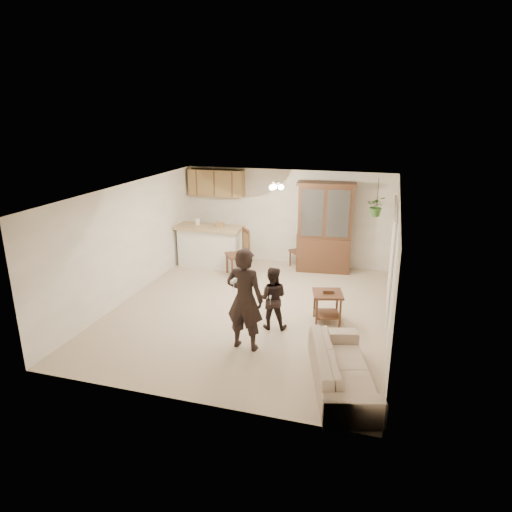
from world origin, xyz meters
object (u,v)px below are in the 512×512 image
(adult, at_px, (245,300))
(child, at_px, (272,295))
(sofa, at_px, (343,364))
(chair_hutch_left, at_px, (238,262))
(chair_hutch_right, at_px, (300,257))
(side_table, at_px, (327,307))
(china_hutch, at_px, (325,228))
(chair_bar, at_px, (190,254))

(adult, distance_m, child, 0.93)
(sofa, distance_m, child, 2.18)
(sofa, distance_m, chair_hutch_left, 5.14)
(sofa, xyz_separation_m, chair_hutch_right, (-1.67, 5.12, -0.09))
(side_table, bearing_deg, child, -150.83)
(adult, bearing_deg, side_table, -125.15)
(child, distance_m, chair_hutch_right, 3.59)
(sofa, xyz_separation_m, china_hutch, (-1.05, 5.08, 0.76))
(sofa, height_order, china_hutch, china_hutch)
(adult, xyz_separation_m, china_hutch, (0.70, 4.39, 0.22))
(china_hutch, height_order, chair_hutch_right, china_hutch)
(china_hutch, relative_size, side_table, 3.34)
(china_hutch, xyz_separation_m, chair_hutch_left, (-2.00, -0.95, -0.79))
(china_hutch, bearing_deg, chair_hutch_right, 169.88)
(china_hutch, bearing_deg, side_table, -86.80)
(sofa, height_order, chair_bar, chair_bar)
(adult, height_order, chair_bar, adult)
(sofa, xyz_separation_m, adult, (-1.75, 0.68, 0.53))
(sofa, height_order, child, child)
(chair_hutch_left, xyz_separation_m, chair_hutch_right, (1.38, 0.98, -0.05))
(sofa, distance_m, chair_hutch_right, 5.38)
(sofa, bearing_deg, chair_bar, 29.35)
(chair_hutch_right, bearing_deg, sofa, 68.04)
(child, relative_size, chair_hutch_right, 1.35)
(chair_hutch_right, bearing_deg, side_table, 70.71)
(chair_hutch_left, bearing_deg, child, -5.96)
(side_table, bearing_deg, chair_bar, 148.04)
(china_hutch, bearing_deg, adult, -105.78)
(side_table, height_order, chair_hutch_right, chair_hutch_right)
(china_hutch, distance_m, chair_bar, 3.66)
(adult, height_order, chair_hutch_left, adult)
(side_table, distance_m, chair_bar, 4.78)
(adult, relative_size, side_table, 2.65)
(chair_hutch_left, bearing_deg, chair_bar, -144.85)
(chair_hutch_left, distance_m, chair_hutch_right, 1.69)
(adult, distance_m, china_hutch, 4.46)
(china_hutch, bearing_deg, chair_bar, -179.47)
(side_table, bearing_deg, chair_hutch_left, 141.08)
(child, bearing_deg, side_table, -159.58)
(sofa, relative_size, chair_bar, 1.95)
(adult, height_order, side_table, adult)
(chair_hutch_left, bearing_deg, sofa, -0.58)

